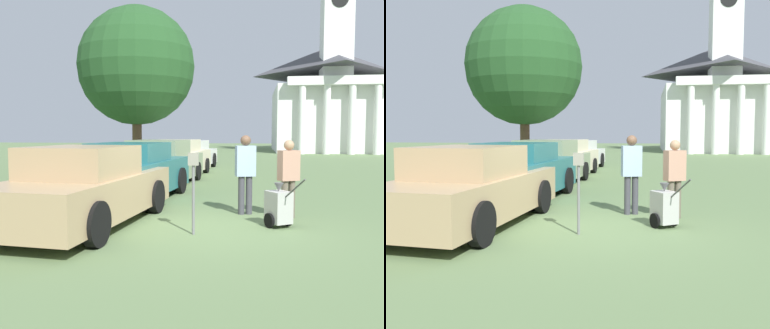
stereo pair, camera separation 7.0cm
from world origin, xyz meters
TOP-DOWN VIEW (x-y plane):
  - ground_plane at (0.00, 0.00)m, footprint 120.00×120.00m
  - parked_car_tan at (-2.33, -0.01)m, footprint 2.36×4.90m
  - parked_car_teal at (-2.33, 3.11)m, footprint 2.37×4.81m
  - parked_car_sage at (-2.33, 6.52)m, footprint 2.39×4.89m
  - parked_car_cream at (-2.33, 9.39)m, footprint 2.39×4.99m
  - parked_car_white at (-2.33, 12.65)m, footprint 2.39×5.11m
  - parking_meter at (-0.16, -0.47)m, footprint 0.18×0.09m
  - person_worker at (0.69, 1.54)m, footprint 0.46×0.32m
  - person_supervisor at (1.59, 1.24)m, footprint 0.47×0.40m
  - equipment_cart at (1.35, 0.35)m, footprint 0.70×0.93m
  - church at (7.46, 34.30)m, footprint 9.87×13.68m
  - shade_tree at (-4.54, 11.38)m, footprint 5.34×5.34m

SIDE VIEW (x-z plane):
  - ground_plane at x=0.00m, z-range 0.00..0.00m
  - equipment_cart at x=1.35m, z-range -0.11..0.89m
  - parked_car_white at x=-2.33m, z-range -0.04..1.36m
  - parked_car_cream at x=-2.33m, z-range -0.05..1.45m
  - parked_car_tan at x=-2.33m, z-range -0.06..1.48m
  - parked_car_sage at x=-2.33m, z-range -0.05..1.48m
  - parked_car_teal at x=-2.33m, z-range -0.04..1.48m
  - person_supervisor at x=1.59m, z-range 0.11..1.74m
  - person_worker at x=0.69m, z-range 0.12..1.85m
  - parking_meter at x=-0.16m, z-range 0.28..1.72m
  - shade_tree at x=-4.54m, z-range 1.05..8.51m
  - church at x=7.46m, z-range -4.96..15.67m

